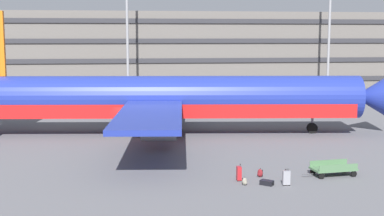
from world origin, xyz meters
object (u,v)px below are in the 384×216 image
at_px(backpack_black, 245,182).
at_px(baggage_cart, 333,169).
at_px(suitcase_laid_flat, 267,183).
at_px(suitcase_large, 239,173).
at_px(backpack_scuffed, 286,174).
at_px(backpack_navy, 260,173).
at_px(suitcase_small, 286,178).
at_px(airliner, 163,99).

xyz_separation_m(backpack_black, baggage_cart, (5.71, 1.38, 0.22)).
bearing_deg(suitcase_laid_flat, suitcase_large, 140.84).
xyz_separation_m(suitcase_large, suitcase_laid_flat, (1.36, -1.11, -0.30)).
height_order(suitcase_laid_flat, backpack_scuffed, backpack_scuffed).
xyz_separation_m(suitcase_large, backpack_navy, (1.40, 0.61, -0.21)).
bearing_deg(suitcase_laid_flat, backpack_navy, 88.58).
distance_m(backpack_navy, backpack_black, 2.04).
bearing_deg(suitcase_large, suitcase_laid_flat, -39.16).
relative_size(suitcase_small, baggage_cart, 0.29).
relative_size(backpack_black, baggage_cart, 0.14).
bearing_deg(airliner, baggage_cart, -58.72).
distance_m(airliner, suitcase_laid_flat, 17.40).
height_order(suitcase_laid_flat, baggage_cart, baggage_cart).
relative_size(suitcase_large, suitcase_laid_flat, 1.20).
xyz_separation_m(backpack_navy, backpack_scuffed, (1.47, -0.48, 0.00)).
relative_size(suitcase_large, backpack_black, 2.04).
xyz_separation_m(suitcase_large, baggage_cart, (5.84, 0.40, -0.01)).
bearing_deg(backpack_navy, suitcase_small, -62.43).
height_order(suitcase_laid_flat, backpack_navy, backpack_navy).
height_order(suitcase_small, suitcase_laid_flat, suitcase_small).
bearing_deg(baggage_cart, suitcase_large, -176.12).
bearing_deg(suitcase_large, baggage_cart, 3.88).
distance_m(backpack_black, backpack_scuffed, 2.96).
bearing_deg(airliner, suitcase_laid_flat, -74.28).
xyz_separation_m(suitcase_laid_flat, backpack_scuffed, (1.51, 1.24, 0.10)).
distance_m(suitcase_laid_flat, backpack_navy, 1.72).
relative_size(backpack_navy, baggage_cart, 0.16).
bearing_deg(backpack_scuffed, suitcase_laid_flat, -140.65).
relative_size(suitcase_small, suitcase_laid_flat, 1.18).
relative_size(suitcase_large, backpack_scuffed, 1.80).
xyz_separation_m(airliner, suitcase_large, (3.29, -15.42, -2.53)).
xyz_separation_m(backpack_black, backpack_scuffed, (2.74, 1.11, 0.03)).
bearing_deg(suitcase_large, suitcase_small, -28.77).
xyz_separation_m(suitcase_small, backpack_scuffed, (0.46, 1.45, -0.21)).
xyz_separation_m(suitcase_laid_flat, backpack_black, (-1.23, 0.12, 0.07)).
bearing_deg(baggage_cart, backpack_scuffed, -174.90).
relative_size(backpack_navy, backpack_black, 1.12).
height_order(suitcase_small, backpack_scuffed, suitcase_small).
bearing_deg(baggage_cart, airliner, 121.28).
height_order(suitcase_large, suitcase_laid_flat, suitcase_large).
distance_m(backpack_black, baggage_cart, 5.88).
distance_m(suitcase_large, suitcase_laid_flat, 1.78).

